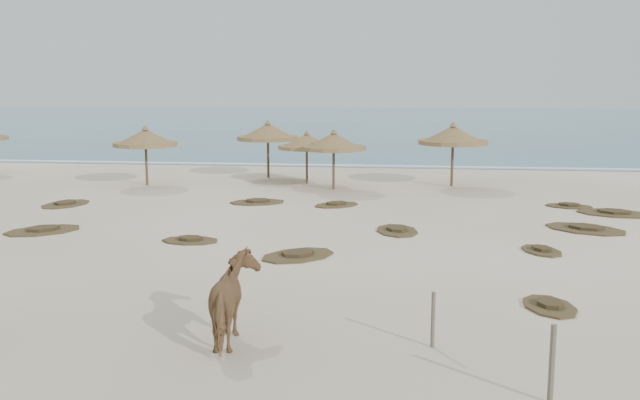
{
  "coord_description": "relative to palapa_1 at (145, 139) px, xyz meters",
  "views": [
    {
      "loc": [
        5.03,
        -17.85,
        5.18
      ],
      "look_at": [
        2.22,
        5.0,
        1.33
      ],
      "focal_mm": 40.0,
      "sensor_mm": 36.0,
      "label": 1
    }
  ],
  "objects": [
    {
      "name": "palapa_2",
      "position": [
        5.54,
        3.5,
        0.1
      ],
      "size": [
        4.24,
        4.24,
        3.14
      ],
      "rotation": [
        0.0,
        0.0,
        -0.32
      ],
      "color": "#4E3E28",
      "rests_on": "ground"
    },
    {
      "name": "scrub_2",
      "position": [
        6.02,
        -12.2,
        -2.29
      ],
      "size": [
        1.93,
        1.29,
        0.16
      ],
      "rotation": [
        0.0,
        0.0,
        3.11
      ],
      "color": "#4D3D22",
      "rests_on": "ground"
    },
    {
      "name": "scrub_4",
      "position": [
        17.18,
        -12.26,
        -2.29
      ],
      "size": [
        1.54,
        1.91,
        0.16
      ],
      "rotation": [
        0.0,
        0.0,
        1.89
      ],
      "color": "#4D3D22",
      "rests_on": "ground"
    },
    {
      "name": "scrub_1",
      "position": [
        0.43,
        -11.29,
        -2.29
      ],
      "size": [
        3.09,
        3.0,
        0.16
      ],
      "rotation": [
        0.0,
        0.0,
        0.72
      ],
      "color": "#4D3D22",
      "rests_on": "ground"
    },
    {
      "name": "palapa_3",
      "position": [
        7.95,
        1.41,
        -0.22
      ],
      "size": [
        2.96,
        2.96,
        2.74
      ],
      "rotation": [
        0.0,
        0.0,
        0.01
      ],
      "color": "#4E3E28",
      "rests_on": "ground"
    },
    {
      "name": "scrub_9",
      "position": [
        9.83,
        -13.76,
        -2.29
      ],
      "size": [
        2.84,
        2.84,
        0.16
      ],
      "rotation": [
        0.0,
        0.0,
        0.78
      ],
      "color": "#4D3D22",
      "rests_on": "ground"
    },
    {
      "name": "fence_post_near",
      "position": [
        15.41,
        -22.98,
        -1.68
      ],
      "size": [
        0.13,
        0.13,
        1.33
      ],
      "primitive_type": "cylinder",
      "rotation": [
        0.0,
        0.0,
        0.41
      ],
      "color": "#69604F",
      "rests_on": "ground"
    },
    {
      "name": "palapa_4",
      "position": [
        9.49,
        -0.23,
        -0.07
      ],
      "size": [
        3.72,
        3.72,
        2.93
      ],
      "rotation": [
        0.0,
        0.0,
        -0.21
      ],
      "color": "#4E3E28",
      "rests_on": "ground"
    },
    {
      "name": "scrub_13",
      "position": [
        6.65,
        -4.58,
        -2.29
      ],
      "size": [
        2.77,
        2.28,
        0.16
      ],
      "rotation": [
        0.0,
        0.0,
        0.36
      ],
      "color": "#4D3D22",
      "rests_on": "ground"
    },
    {
      "name": "palapa_1",
      "position": [
        0.0,
        0.0,
        0.0
      ],
      "size": [
        4.07,
        4.07,
        3.02
      ],
      "rotation": [
        0.0,
        0.0,
        0.32
      ],
      "color": "#4E3E28",
      "rests_on": "ground"
    },
    {
      "name": "scrub_12",
      "position": [
        16.36,
        -17.88,
        -2.29
      ],
      "size": [
        1.44,
        1.94,
        0.16
      ],
      "rotation": [
        0.0,
        0.0,
        1.74
      ],
      "color": "#4D3D22",
      "rests_on": "ground"
    },
    {
      "name": "scrub_7",
      "position": [
        10.1,
        -4.84,
        -2.29
      ],
      "size": [
        2.4,
        2.31,
        0.16
      ],
      "rotation": [
        0.0,
        0.0,
        0.69
      ],
      "color": "#4D3D22",
      "rests_on": "ground"
    },
    {
      "name": "scrub_3",
      "position": [
        12.71,
        -9.81,
        -2.29
      ],
      "size": [
        1.79,
        2.41,
        0.16
      ],
      "rotation": [
        0.0,
        0.0,
        1.75
      ],
      "color": "#4D3D22",
      "rests_on": "ground"
    },
    {
      "name": "scrub_5",
      "position": [
        21.17,
        -5.43,
        -2.29
      ],
      "size": [
        3.23,
        2.55,
        0.16
      ],
      "rotation": [
        0.0,
        0.0,
        2.87
      ],
      "color": "#4D3D22",
      "rests_on": "ground"
    },
    {
      "name": "scrub_15",
      "position": [
        19.32,
        -8.7,
        -2.29
      ],
      "size": [
        3.4,
        3.1,
        0.16
      ],
      "rotation": [
        0.0,
        0.0,
        2.57
      ],
      "color": "#4D3D22",
      "rests_on": "ground"
    },
    {
      "name": "scrub_10",
      "position": [
        19.76,
        -3.97,
        -2.29
      ],
      "size": [
        2.17,
        1.69,
        0.16
      ],
      "rotation": [
        0.0,
        0.0,
        2.89
      ],
      "color": "#4D3D22",
      "rests_on": "ground"
    },
    {
      "name": "ground",
      "position": [
        7.98,
        -16.4,
        -2.34
      ],
      "size": [
        160.0,
        160.0,
        0.0
      ],
      "primitive_type": "plane",
      "color": "beige",
      "rests_on": "ground"
    },
    {
      "name": "scrub_6",
      "position": [
        -1.33,
        -6.07,
        -2.29
      ],
      "size": [
        2.14,
        2.73,
        0.16
      ],
      "rotation": [
        0.0,
        0.0,
        1.3
      ],
      "color": "#4D3D22",
      "rests_on": "ground"
    },
    {
      "name": "horse",
      "position": [
        9.67,
        -20.95,
        -1.46
      ],
      "size": [
        1.25,
        2.2,
        1.76
      ],
      "primitive_type": "imported",
      "rotation": [
        0.0,
        0.0,
        3.29
      ],
      "color": "brown",
      "rests_on": "ground"
    },
    {
      "name": "ocean",
      "position": [
        7.98,
        58.6,
        -2.34
      ],
      "size": [
        200.0,
        100.0,
        0.01
      ],
      "primitive_type": "cube",
      "color": "#2D6887",
      "rests_on": "ground"
    },
    {
      "name": "foam_line",
      "position": [
        7.98,
        9.6,
        -2.34
      ],
      "size": [
        70.0,
        0.6,
        0.01
      ],
      "primitive_type": "cube",
      "color": "white",
      "rests_on": "ground"
    },
    {
      "name": "fence_post_far",
      "position": [
        13.58,
        -20.71,
        -1.78
      ],
      "size": [
        0.11,
        0.11,
        1.12
      ],
      "primitive_type": "cylinder",
      "rotation": [
        0.0,
        0.0,
        -0.38
      ],
      "color": "#69604F",
      "rests_on": "ground"
    },
    {
      "name": "palapa_5",
      "position": [
        15.24,
        1.45,
        0.16
      ],
      "size": [
        3.66,
        3.66,
        3.22
      ],
      "rotation": [
        0.0,
        0.0,
        0.07
      ],
      "color": "#4E3E28",
      "rests_on": "ground"
    }
  ]
}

